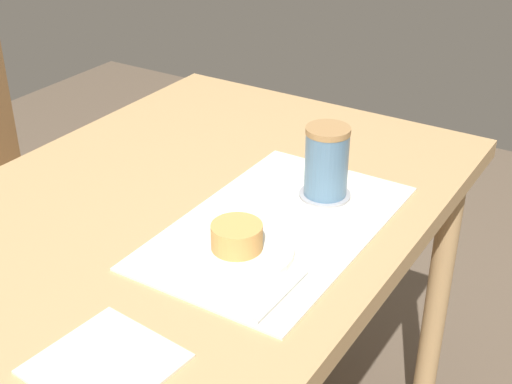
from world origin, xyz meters
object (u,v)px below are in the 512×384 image
object	(u,v)px
pastry	(237,236)
coffee_mug	(327,161)
dining_table	(167,264)
pastry_plate	(237,251)

from	to	relation	value
pastry	coffee_mug	xyz separation A→B (m)	(0.23, -0.03, 0.03)
dining_table	pastry	bearing A→B (deg)	-100.42
pastry_plate	coffee_mug	size ratio (longest dim) A/B	1.40
dining_table	coffee_mug	world-z (taller)	coffee_mug
dining_table	pastry_plate	xyz separation A→B (m)	(-0.03, -0.16, 0.10)
dining_table	coffee_mug	size ratio (longest dim) A/B	9.75
dining_table	pastry_plate	world-z (taller)	pastry_plate
dining_table	pastry	world-z (taller)	pastry
dining_table	pastry	distance (m)	0.20
pastry	dining_table	bearing A→B (deg)	79.58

